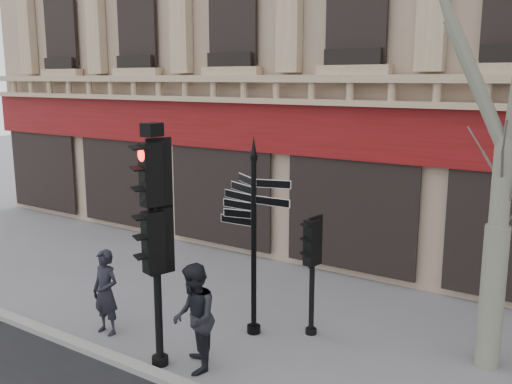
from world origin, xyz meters
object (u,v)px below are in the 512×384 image
at_px(traffic_signal_main, 155,217).
at_px(traffic_signal_secondary, 312,255).
at_px(fingerpost, 254,204).
at_px(pedestrian_a, 106,292).
at_px(pedestrian_b, 194,318).

bearing_deg(traffic_signal_main, traffic_signal_secondary, 74.19).
bearing_deg(traffic_signal_secondary, fingerpost, -140.28).
xyz_separation_m(traffic_signal_main, pedestrian_a, (-1.72, 0.35, -1.80)).
height_order(traffic_signal_main, pedestrian_b, traffic_signal_main).
xyz_separation_m(fingerpost, pedestrian_a, (-2.36, -1.59, -1.73)).
height_order(fingerpost, traffic_signal_secondary, fingerpost).
height_order(fingerpost, pedestrian_a, fingerpost).
bearing_deg(pedestrian_b, traffic_signal_main, -112.39).
height_order(traffic_signal_main, traffic_signal_secondary, traffic_signal_main).
xyz_separation_m(traffic_signal_main, traffic_signal_secondary, (1.58, 2.52, -1.04)).
relative_size(fingerpost, traffic_signal_secondary, 1.68).
bearing_deg(pedestrian_a, fingerpost, 32.96).
bearing_deg(fingerpost, pedestrian_a, -137.87).
distance_m(traffic_signal_secondary, pedestrian_b, 2.60).
relative_size(traffic_signal_main, pedestrian_a, 2.50).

